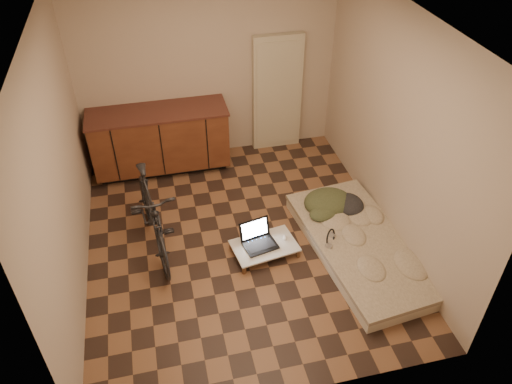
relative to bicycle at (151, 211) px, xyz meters
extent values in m
cube|color=brown|center=(0.97, -0.15, -0.52)|extent=(3.50, 4.00, 0.00)
cube|color=silver|center=(0.97, -0.15, 2.08)|extent=(3.50, 4.00, 0.00)
cube|color=#C3AE96|center=(0.97, 1.85, 0.78)|extent=(3.50, 0.00, 2.60)
cube|color=#C3AE96|center=(0.97, -2.15, 0.78)|extent=(3.50, 0.00, 2.60)
cube|color=#C3AE96|center=(-0.78, -0.15, 0.78)|extent=(0.00, 4.00, 2.60)
cube|color=#C3AE96|center=(2.72, -0.15, 0.78)|extent=(0.00, 4.00, 2.60)
cube|color=black|center=(0.22, 1.59, -0.47)|extent=(1.70, 0.48, 0.10)
cube|color=#512716|center=(0.22, 1.55, -0.03)|extent=(1.80, 0.60, 0.78)
cube|color=#50261D|center=(0.22, 1.55, 0.37)|extent=(1.84, 0.62, 0.03)
cube|color=beige|center=(1.92, 1.79, 0.33)|extent=(0.70, 0.10, 1.70)
imported|color=black|center=(0.00, 0.00, 0.00)|extent=(0.68, 1.67, 1.05)
cube|color=beige|center=(2.27, -0.64, -0.46)|extent=(1.20, 2.16, 0.13)
cube|color=beige|center=(2.27, -0.64, -0.37)|extent=(1.22, 2.19, 0.05)
cube|color=brown|center=(0.90, -0.66, -0.48)|extent=(0.04, 0.04, 0.10)
cube|color=brown|center=(0.84, -0.26, -0.48)|extent=(0.04, 0.04, 0.10)
cube|color=brown|center=(1.55, -0.56, -0.48)|extent=(0.04, 0.04, 0.10)
cube|color=brown|center=(1.49, -0.16, -0.48)|extent=(0.04, 0.04, 0.10)
cube|color=silver|center=(1.20, -0.41, -0.42)|extent=(0.78, 0.57, 0.02)
cube|color=black|center=(1.15, -0.42, -0.40)|extent=(0.41, 0.33, 0.02)
cube|color=black|center=(1.11, -0.26, -0.27)|extent=(0.37, 0.14, 0.23)
cube|color=white|center=(1.11, -0.26, -0.27)|extent=(0.31, 0.12, 0.19)
ellipsoid|color=white|center=(1.45, -0.36, -0.39)|extent=(0.07, 0.10, 0.03)
camera|label=1|loc=(0.16, -4.37, 3.56)|focal=35.00mm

